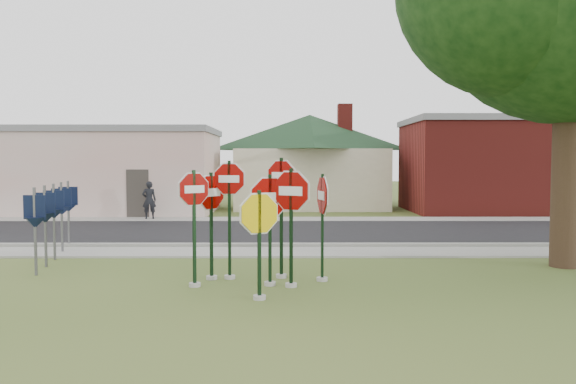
{
  "coord_description": "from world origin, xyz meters",
  "views": [
    {
      "loc": [
        0.69,
        -10.11,
        2.61
      ],
      "look_at": [
        0.72,
        2.0,
        1.92
      ],
      "focal_mm": 35.0,
      "sensor_mm": 36.0,
      "label": 1
    }
  ],
  "objects_px": {
    "stop_sign_center": "(270,213)",
    "pedestrian": "(149,200)",
    "stop_sign_left": "(194,213)",
    "stop_sign_yellow": "(259,231)"
  },
  "relations": [
    {
      "from": "stop_sign_center",
      "to": "pedestrian",
      "type": "xyz_separation_m",
      "value": [
        -5.65,
        12.82,
        -0.63
      ]
    },
    {
      "from": "stop_sign_center",
      "to": "stop_sign_left",
      "type": "bearing_deg",
      "value": -176.17
    },
    {
      "from": "stop_sign_center",
      "to": "pedestrian",
      "type": "bearing_deg",
      "value": 113.78
    },
    {
      "from": "stop_sign_yellow",
      "to": "stop_sign_left",
      "type": "relative_size",
      "value": 0.86
    },
    {
      "from": "stop_sign_center",
      "to": "stop_sign_yellow",
      "type": "xyz_separation_m",
      "value": [
        -0.16,
        -1.17,
        -0.22
      ]
    },
    {
      "from": "stop_sign_yellow",
      "to": "pedestrian",
      "type": "height_order",
      "value": "stop_sign_yellow"
    },
    {
      "from": "stop_sign_left",
      "to": "stop_sign_yellow",
      "type": "bearing_deg",
      "value": -37.59
    },
    {
      "from": "stop_sign_yellow",
      "to": "pedestrian",
      "type": "bearing_deg",
      "value": 111.4
    },
    {
      "from": "stop_sign_left",
      "to": "pedestrian",
      "type": "bearing_deg",
      "value": 107.59
    },
    {
      "from": "stop_sign_center",
      "to": "stop_sign_yellow",
      "type": "bearing_deg",
      "value": -97.91
    }
  ]
}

